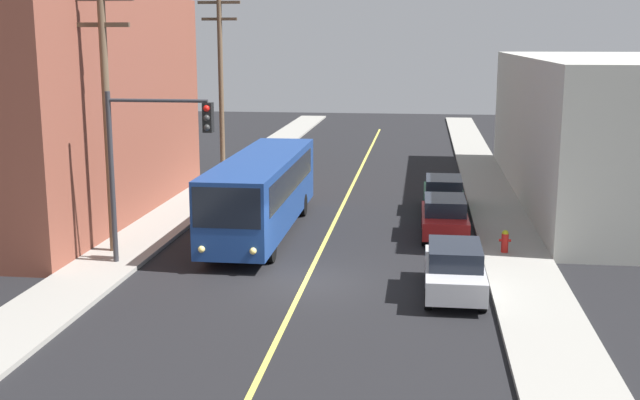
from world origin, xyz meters
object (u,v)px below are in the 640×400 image
traffic_signal_left_corner (153,146)px  fire_hydrant (505,241)px  parked_car_red (444,217)px  utility_pole_mid (221,76)px  utility_pole_near (106,106)px  parked_car_green (443,194)px  city_bus (262,190)px  parked_car_silver (454,269)px

traffic_signal_left_corner → fire_hydrant: 13.17m
parked_car_red → utility_pole_mid: utility_pole_mid is taller
fire_hydrant → utility_pole_near: bearing=-173.8°
parked_car_green → traffic_signal_left_corner: size_ratio=0.73×
utility_pole_mid → fire_hydrant: size_ratio=12.26×
fire_hydrant → city_bus: bearing=166.7°
city_bus → traffic_signal_left_corner: size_ratio=2.03×
city_bus → utility_pole_near: bearing=-141.8°
parked_car_silver → traffic_signal_left_corner: bearing=170.2°
city_bus → utility_pole_near: utility_pole_near is taller
city_bus → utility_pole_mid: 14.39m
city_bus → parked_car_silver: (7.54, -7.06, -0.98)m
city_bus → parked_car_green: city_bus is taller
city_bus → utility_pole_near: (-4.89, -3.84, 3.69)m
city_bus → utility_pole_mid: utility_pole_mid is taller
utility_pole_near → parked_car_red: bearing=19.0°
fire_hydrant → parked_car_red: bearing=128.9°
parked_car_red → parked_car_silver: bearing=-89.0°
fire_hydrant → traffic_signal_left_corner: bearing=-166.1°
parked_car_red → parked_car_green: (0.06, 4.74, 0.00)m
parked_car_green → utility_pole_mid: size_ratio=0.43×
parked_car_silver → utility_pole_near: bearing=165.5°
utility_pole_near → traffic_signal_left_corner: size_ratio=1.62×
parked_car_green → traffic_signal_left_corner: (-10.17, -10.42, 3.46)m
parked_car_red → fire_hydrant: 3.43m
parked_car_silver → fire_hydrant: bearing=67.2°
parked_car_silver → traffic_signal_left_corner: (-10.24, 1.78, 3.46)m
utility_pole_near → traffic_signal_left_corner: utility_pole_near is taller
traffic_signal_left_corner → parked_car_green: bearing=45.7°
fire_hydrant → utility_pole_mid: bearing=133.7°
traffic_signal_left_corner → fire_hydrant: (12.26, 3.03, -3.72)m
parked_car_silver → utility_pole_mid: 24.07m
parked_car_red → utility_pole_mid: (-12.35, 12.51, 4.96)m
utility_pole_near → fire_hydrant: size_ratio=11.59×
utility_pole_near → fire_hydrant: utility_pole_near is taller
traffic_signal_left_corner → parked_car_silver: bearing=-9.8°
utility_pole_near → utility_pole_mid: 16.76m
parked_car_red → utility_pole_near: size_ratio=0.45×
parked_car_green → utility_pole_near: size_ratio=0.45×
parked_car_green → fire_hydrant: parked_car_green is taller
parked_car_silver → utility_pole_near: utility_pole_near is taller
parked_car_silver → parked_car_red: size_ratio=1.00×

